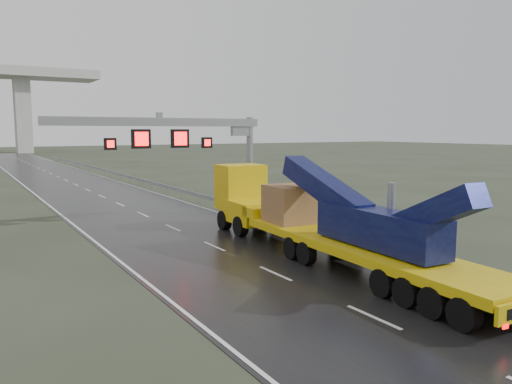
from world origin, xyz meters
TOP-DOWN VIEW (x-y plane):
  - ground at (0.00, 0.00)m, footprint 400.00×400.00m
  - road at (0.00, 40.00)m, footprint 11.00×200.00m
  - guardrail at (6.10, 30.00)m, footprint 0.20×140.00m
  - sign_gantry at (2.10, 17.99)m, footprint 14.90×1.20m
  - heavy_haul_truck at (3.55, 6.62)m, footprint 4.12×21.09m
  - exit_sign_pair at (7.97, 12.15)m, footprint 1.40×0.08m
  - striped_barrier at (7.70, 20.00)m, footprint 0.68×0.43m

SIDE VIEW (x-z plane):
  - ground at x=0.00m, z-range 0.00..0.00m
  - road at x=0.00m, z-range 0.00..0.02m
  - striped_barrier at x=7.70m, z-range 0.00..1.08m
  - guardrail at x=6.10m, z-range 0.00..1.40m
  - exit_sign_pair at x=7.97m, z-range 0.48..2.89m
  - heavy_haul_truck at x=3.55m, z-range -0.55..4.37m
  - sign_gantry at x=2.10m, z-range 1.90..9.33m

